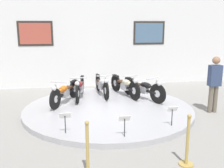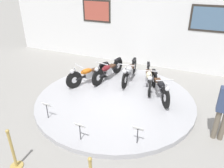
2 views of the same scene
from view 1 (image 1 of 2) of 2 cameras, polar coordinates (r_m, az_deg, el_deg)
name	(u,v)px [view 1 (image 1 of 2)]	position (r m, az deg, el deg)	size (l,w,h in m)	color
ground_plane	(108,111)	(8.16, -0.79, -5.95)	(60.00, 60.00, 0.00)	gray
display_platform	(108,109)	(8.14, -0.80, -5.48)	(5.14, 5.14, 0.14)	#ADADB2
back_wall	(94,38)	(11.35, -3.91, 9.96)	(14.00, 0.22, 4.12)	white
motorcycle_orange	(65,92)	(8.52, -10.28, -1.68)	(0.93, 1.80, 0.79)	black
motorcycle_maroon	(80,87)	(9.06, -7.02, -0.65)	(0.54, 1.98, 0.80)	black
motorcycle_silver	(102,85)	(9.34, -2.20, -0.15)	(0.54, 2.00, 0.80)	black
motorcycle_cream	(125,85)	(9.28, 2.86, -0.23)	(0.70, 1.93, 0.80)	black
motorcycle_black	(144,88)	(8.90, 6.90, -0.89)	(0.99, 1.79, 0.80)	black
info_placard_front_left	(65,118)	(6.20, -10.19, -7.34)	(0.26, 0.11, 0.51)	#333338
info_placard_front_centre	(125,121)	(5.93, 2.77, -8.08)	(0.26, 0.11, 0.51)	#333338
info_placard_front_right	(172,112)	(6.72, 12.99, -5.88)	(0.26, 0.11, 0.51)	#333338
visitor_standing	(214,81)	(8.39, 21.40, 0.58)	(0.36, 0.23, 1.71)	#6B6051
stanchion_post_left_of_entry	(88,157)	(4.80, -5.32, -15.57)	(0.28, 0.28, 1.02)	tan
stanchion_post_right_of_entry	(187,148)	(5.28, 16.03, -13.31)	(0.28, 0.28, 1.02)	tan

